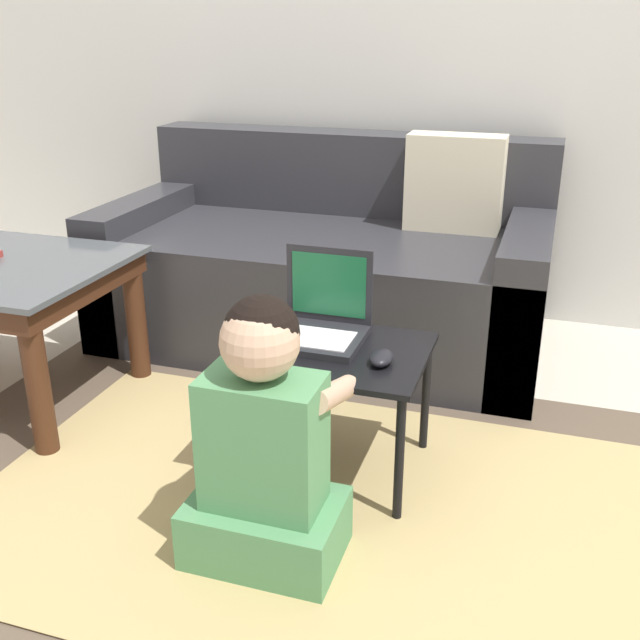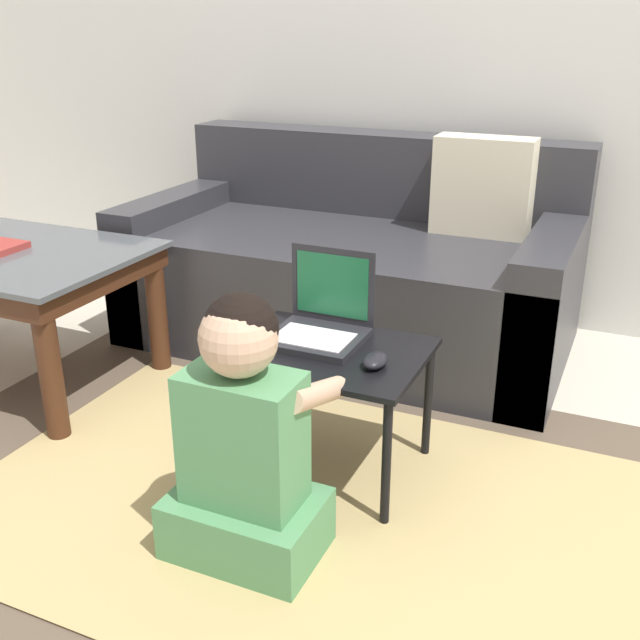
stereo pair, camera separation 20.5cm
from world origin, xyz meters
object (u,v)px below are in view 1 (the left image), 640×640
Objects in this scene: laptop at (320,325)px; person_seated at (264,446)px; computer_mouse at (382,358)px; laptop_desk at (331,364)px; couch at (330,269)px.

person_seated is (0.02, -0.47, -0.11)m from laptop.
laptop_desk is at bearing 162.48° from computer_mouse.
couch is 0.91m from laptop.
person_seated is at bearing -117.14° from computer_mouse.
laptop is (0.24, -0.87, 0.13)m from couch.
couch is at bearing 114.23° from computer_mouse.
computer_mouse is at bearing -28.45° from laptop.
laptop_desk is 2.06× the size of laptop.
couch is 2.52× the size of person_seated.
laptop_desk is at bearing -50.45° from laptop.
laptop is at bearing -74.70° from couch.
couch reaches higher than laptop.
laptop reaches higher than computer_mouse.
person_seated is (-0.03, -0.41, -0.03)m from laptop_desk.
laptop is at bearing 92.42° from person_seated.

